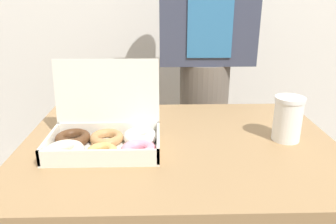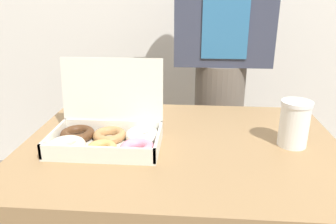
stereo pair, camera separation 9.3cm
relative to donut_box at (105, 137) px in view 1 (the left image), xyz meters
The scene contains 3 objects.
donut_box is the anchor object (origin of this frame).
coffee_cup 0.57m from the donut_box, ahead, with size 0.09×0.09×0.14m.
person_customer 0.79m from the donut_box, 60.45° to the left, with size 0.45×0.25×1.60m.
Camera 1 is at (-0.06, -0.93, 1.18)m, focal length 35.00 mm.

